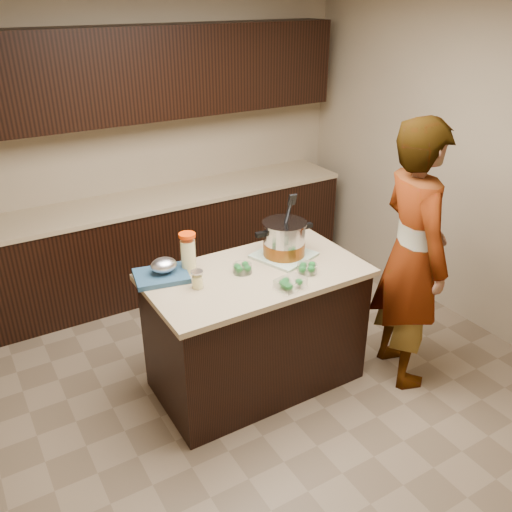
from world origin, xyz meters
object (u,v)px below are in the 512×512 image
(person, at_px, (412,256))
(island, at_px, (256,329))
(stock_pot, at_px, (284,241))
(lemonade_pitcher, at_px, (188,254))

(person, bearing_deg, island, 82.82)
(island, bearing_deg, stock_pot, 19.09)
(lemonade_pitcher, distance_m, person, 1.51)
(lemonade_pitcher, xyz_separation_m, person, (1.35, -0.68, -0.07))
(island, xyz_separation_m, lemonade_pitcher, (-0.37, 0.24, 0.57))
(stock_pot, relative_size, person, 0.23)
(stock_pot, height_order, person, person)
(stock_pot, xyz_separation_m, person, (0.69, -0.53, -0.07))
(stock_pot, bearing_deg, island, -155.03)
(lemonade_pitcher, bearing_deg, person, -26.61)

